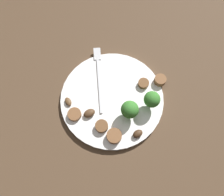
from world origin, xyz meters
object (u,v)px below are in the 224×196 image
at_px(sausage_slice_0, 74,114).
at_px(fork, 99,74).
at_px(plate, 112,99).
at_px(mushroom_1, 68,102).
at_px(sausage_slice_3, 114,136).
at_px(sausage_slice_2, 100,126).
at_px(broccoli_floret_0, 152,99).
at_px(broccoli_floret_1, 130,110).
at_px(mushroom_2, 89,113).
at_px(sausage_slice_4, 160,80).
at_px(sausage_slice_1, 143,83).
at_px(mushroom_0, 138,134).

bearing_deg(sausage_slice_0, fork, -8.53).
height_order(plate, mushroom_1, mushroom_1).
relative_size(fork, sausage_slice_3, 4.93).
bearing_deg(mushroom_1, sausage_slice_2, -109.44).
relative_size(broccoli_floret_0, sausage_slice_2, 1.79).
distance_m(sausage_slice_2, sausage_slice_3, 0.04).
bearing_deg(broccoli_floret_1, sausage_slice_2, 131.95).
xyz_separation_m(sausage_slice_0, mushroom_2, (0.01, -0.03, 0.00)).
relative_size(plate, fork, 1.47).
xyz_separation_m(broccoli_floret_0, sausage_slice_3, (-0.10, 0.06, -0.03)).
height_order(fork, sausage_slice_4, sausage_slice_4).
bearing_deg(mushroom_1, sausage_slice_3, -109.01).
relative_size(sausage_slice_3, sausage_slice_4, 1.19).
height_order(sausage_slice_1, mushroom_1, sausage_slice_1).
height_order(sausage_slice_0, mushroom_0, mushroom_0).
xyz_separation_m(mushroom_1, mushroom_2, (-0.01, -0.06, 0.00)).
bearing_deg(sausage_slice_0, mushroom_2, -67.69).
bearing_deg(mushroom_0, sausage_slice_3, 113.99).
xyz_separation_m(sausage_slice_2, sausage_slice_4, (0.15, -0.10, 0.00)).
xyz_separation_m(sausage_slice_4, mushroom_2, (-0.13, 0.14, -0.00)).
distance_m(broccoli_floret_0, mushroom_2, 0.15).
relative_size(plate, mushroom_2, 8.94).
height_order(broccoli_floret_0, mushroom_2, broccoli_floret_0).
distance_m(fork, mushroom_2, 0.11).
relative_size(sausage_slice_4, mushroom_0, 1.21).
bearing_deg(plate, mushroom_2, 145.70).
relative_size(broccoli_floret_0, mushroom_2, 1.91).
bearing_deg(mushroom_0, mushroom_2, 84.61).
bearing_deg(sausage_slice_1, sausage_slice_2, 153.58).
height_order(plate, sausage_slice_4, sausage_slice_4).
relative_size(fork, sausage_slice_0, 5.32).
bearing_deg(broccoli_floret_1, fork, 53.17).
bearing_deg(sausage_slice_3, sausage_slice_1, -10.65).
distance_m(plate, mushroom_2, 0.07).
bearing_deg(sausage_slice_4, sausage_slice_2, 146.34).
xyz_separation_m(broccoli_floret_1, sausage_slice_3, (-0.06, 0.02, -0.03)).
relative_size(sausage_slice_1, sausage_slice_2, 0.89).
relative_size(sausage_slice_4, mushroom_1, 1.26).
xyz_separation_m(sausage_slice_1, sausage_slice_3, (-0.15, 0.03, 0.00)).
xyz_separation_m(broccoli_floret_1, sausage_slice_1, (0.08, -0.01, -0.03)).
bearing_deg(sausage_slice_4, sausage_slice_3, 159.07).
distance_m(fork, sausage_slice_1, 0.11).
xyz_separation_m(sausage_slice_1, sausage_slice_4, (0.02, -0.04, 0.00)).
height_order(plate, broccoli_floret_0, broccoli_floret_0).
height_order(sausage_slice_1, sausage_slice_2, sausage_slice_2).
bearing_deg(sausage_slice_4, mushroom_1, 122.28).
xyz_separation_m(fork, mushroom_0, (-0.12, -0.13, 0.01)).
distance_m(plate, sausage_slice_2, 0.08).
distance_m(broccoli_floret_0, sausage_slice_0, 0.18).
height_order(broccoli_floret_1, sausage_slice_4, broccoli_floret_1).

